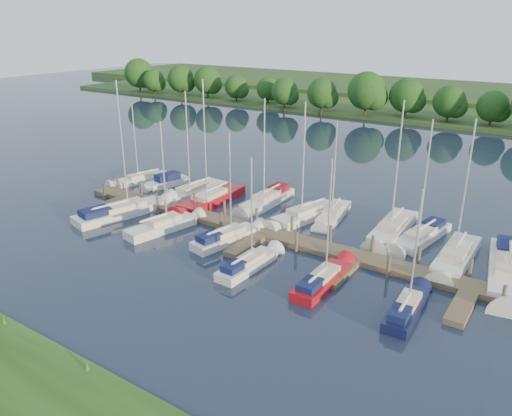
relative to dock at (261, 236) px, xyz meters
The scene contains 23 objects.
ground 7.31m from the dock, 90.00° to the right, with size 260.00×260.00×0.00m, color #1B2437.
dock is the anchor object (origin of this frame).
mooring_pilings 1.19m from the dock, 90.00° to the left, with size 38.24×2.84×2.00m.
far_shore 67.69m from the dock, 90.00° to the left, with size 180.00×30.00×0.60m, color #224018.
distant_hill 92.69m from the dock, 90.00° to the left, with size 220.00×40.00×1.40m, color #3C5826.
treeline 54.84m from the dock, 86.84° to the left, with size 146.87×10.06×8.21m.
sailboat_n_0 19.69m from the dock, 164.93° to the left, with size 3.47×6.96×8.88m.
motorboat 16.82m from the dock, 159.90° to the left, with size 2.57×5.50×1.69m.
sailboat_n_2 12.46m from the dock, 156.98° to the left, with size 2.45×8.48×10.75m.
sailboat_n_3 9.39m from the dock, 155.29° to the left, with size 2.42×9.54×12.15m.
sailboat_n_4 7.88m from the dock, 119.23° to the left, with size 1.95×8.12×10.56m.
sailboat_n_5 5.53m from the dock, 80.08° to the left, with size 3.69×8.47×10.80m.
sailboat_n_6 7.74m from the dock, 67.74° to the left, with size 2.63×7.13×9.06m.
sailboat_n_7 10.84m from the dock, 38.53° to the left, with size 2.42×8.93×11.39m.
sailboat_n_8 12.74m from the dock, 31.48° to the left, with size 3.05×8.13×10.14m.
sailboat_n_9 14.73m from the dock, 16.56° to the left, with size 2.03×8.51×11.03m.
sailboat_n_10 18.12m from the dock, 12.65° to the left, with size 3.79×10.65×13.32m.
sailboat_s_0 13.36m from the dock, 168.92° to the right, with size 4.27×9.84×12.31m.
sailboat_s_1 8.25m from the dock, 157.86° to the right, with size 3.00×7.40×9.61m.
sailboat_s_2 2.77m from the dock, 131.46° to the right, with size 2.85×7.10×9.14m.
sailboat_s_3 5.34m from the dock, 66.25° to the right, with size 1.77×6.49×8.37m.
sailboat_s_4 8.51m from the dock, 27.60° to the right, with size 1.69×6.93×8.87m.
sailboat_s_5 14.04m from the dock, 18.19° to the right, with size 1.72×6.26×8.12m.
Camera 1 is at (20.12, -23.59, 16.59)m, focal length 35.00 mm.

